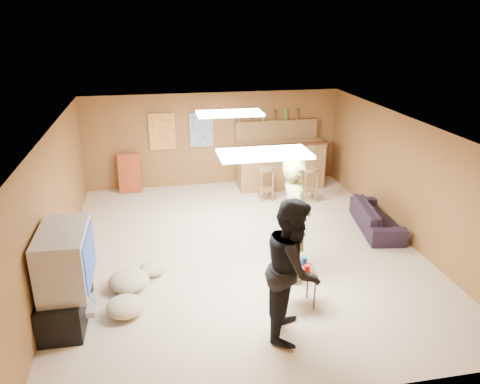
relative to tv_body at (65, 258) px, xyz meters
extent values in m
plane|color=#C3AF95|center=(2.65, 1.50, -0.90)|extent=(7.00, 7.00, 0.00)
cube|color=silver|center=(2.65, 1.50, 1.30)|extent=(6.00, 7.00, 0.02)
cube|color=brown|center=(2.65, 5.00, 0.20)|extent=(6.00, 0.02, 2.20)
cube|color=brown|center=(2.65, -2.00, 0.20)|extent=(6.00, 0.02, 2.20)
cube|color=brown|center=(-0.35, 1.50, 0.20)|extent=(0.02, 7.00, 2.20)
cube|color=brown|center=(5.65, 1.50, 0.20)|extent=(0.02, 7.00, 2.20)
cube|color=black|center=(-0.07, 0.00, -0.65)|extent=(0.55, 1.30, 0.50)
cube|color=#B2B2B7|center=(0.15, 0.00, -0.75)|extent=(0.35, 0.50, 0.08)
cube|color=#B2B2B7|center=(0.00, 0.00, 0.00)|extent=(0.60, 1.10, 0.80)
cube|color=navy|center=(0.31, 0.00, 0.00)|extent=(0.02, 0.95, 0.65)
cube|color=brown|center=(4.15, 4.45, -0.35)|extent=(2.00, 0.60, 1.10)
cube|color=#411F14|center=(4.15, 4.20, 0.20)|extent=(2.10, 0.12, 0.05)
cube|color=brown|center=(4.15, 4.90, 0.60)|extent=(2.00, 0.18, 0.05)
cube|color=brown|center=(4.15, 4.92, 0.30)|extent=(2.00, 0.14, 0.60)
cube|color=#BF3F26|center=(1.45, 4.96, 0.45)|extent=(0.60, 0.03, 0.85)
cube|color=#334C99|center=(2.35, 4.96, 0.45)|extent=(0.55, 0.03, 0.80)
cube|color=#A23A1E|center=(0.65, 4.80, -0.45)|extent=(0.50, 0.26, 0.91)
cube|color=white|center=(2.65, 0.00, 1.27)|extent=(1.20, 0.60, 0.04)
cube|color=white|center=(2.65, 2.70, 1.27)|extent=(1.20, 0.60, 0.04)
imported|color=olive|center=(3.24, 0.42, 0.08)|extent=(0.53, 0.75, 1.96)
imported|color=black|center=(2.84, -0.84, 0.02)|extent=(0.97, 1.09, 1.84)
imported|color=black|center=(5.35, 1.84, -0.66)|extent=(0.93, 1.76, 0.49)
cube|color=#411F14|center=(3.09, -0.32, -0.61)|extent=(0.47, 0.39, 0.58)
cylinder|color=#A7130B|center=(2.97, -0.28, -0.26)|extent=(0.10, 0.10, 0.12)
cylinder|color=#A7130B|center=(3.18, -0.42, -0.26)|extent=(0.11, 0.11, 0.11)
cylinder|color=#16459D|center=(3.20, -0.20, -0.26)|extent=(0.09, 0.09, 0.12)
ellipsoid|color=tan|center=(0.73, 0.58, -0.76)|extent=(0.80, 0.80, 0.27)
ellipsoid|color=tan|center=(1.09, 0.94, -0.80)|extent=(0.53, 0.53, 0.19)
ellipsoid|color=tan|center=(0.71, -0.08, -0.78)|extent=(0.66, 0.66, 0.24)
camera|label=1|loc=(1.23, -5.71, 2.97)|focal=35.00mm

